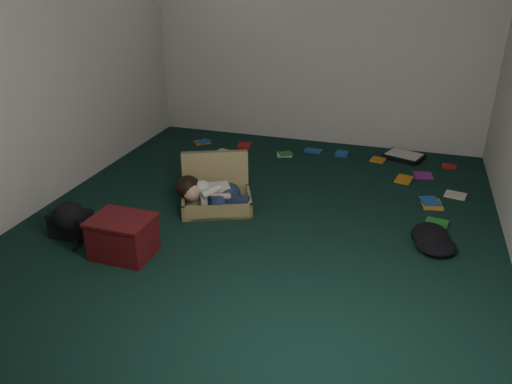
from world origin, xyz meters
The scene contains 11 objects.
floor centered at (0.00, 0.00, 0.00)m, with size 4.50×4.50×0.00m, color black.
wall_back centered at (0.00, 2.25, 1.30)m, with size 4.50×4.50×0.00m, color silver.
wall_front centered at (0.00, -2.25, 1.30)m, with size 4.50×4.50×0.00m, color silver.
wall_left centered at (-2.00, 0.00, 1.30)m, with size 4.50×4.50×0.00m, color silver.
suitcase centered at (-0.50, 0.22, 0.14)m, with size 0.81×0.80×0.46m.
person centered at (-0.48, 0.06, 0.18)m, with size 0.69×0.37×0.28m.
maroon_bin centered at (-0.85, -0.84, 0.16)m, with size 0.47×0.37×0.32m.
backpack centered at (-1.42, -0.70, 0.12)m, with size 0.39×0.31×0.23m, color black, non-canonical shape.
clothing_pile centered at (1.32, 0.05, 0.07)m, with size 0.46×0.38×0.15m, color black, non-canonical shape.
paper_tray centered at (1.13, 1.95, 0.03)m, with size 0.49×0.43×0.06m.
book_scatter centered at (0.58, 1.50, 0.01)m, with size 3.13×1.73×0.02m.
Camera 1 is at (1.11, -3.69, 2.08)m, focal length 35.00 mm.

